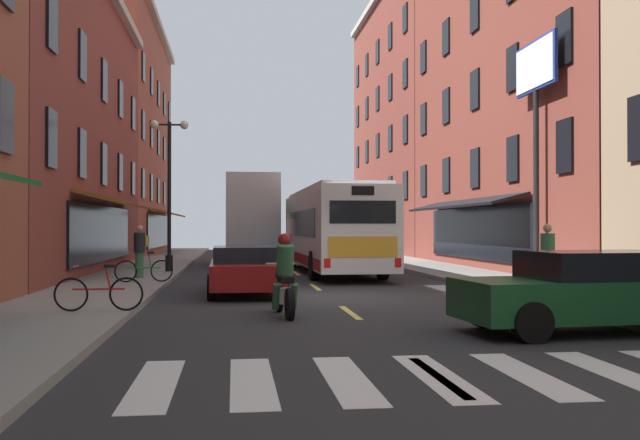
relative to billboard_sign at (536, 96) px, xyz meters
name	(u,v)px	position (x,y,z in m)	size (l,w,h in m)	color
ground_plane	(328,299)	(-7.05, -3.34, -5.97)	(34.80, 80.00, 0.10)	#28282B
lane_centre_dashes	(329,297)	(-7.05, -3.59, -5.91)	(0.14, 73.90, 0.01)	#DBCC4C
crosswalk_near	(438,376)	(-7.05, -13.34, -5.91)	(7.10, 2.80, 0.01)	silver
sidewalk_left	(92,296)	(-12.95, -3.34, -5.85)	(3.00, 80.00, 0.14)	gray
sidewalk_right	(548,291)	(-1.15, -3.34, -5.85)	(3.00, 80.00, 0.14)	gray
billboard_sign	(536,96)	(0.00, 0.00, 0.00)	(0.40, 2.92, 7.54)	black
transit_bus	(332,229)	(-5.65, 6.21, -4.20)	(2.78, 12.57, 3.26)	silver
box_truck	(252,221)	(-8.60, 13.07, -3.81)	(2.51, 7.11, 4.21)	#B21E19
sedan_near	(595,291)	(-3.39, -10.12, -5.21)	(4.66, 2.26, 1.37)	#144723
sedan_mid	(246,269)	(-9.14, -2.45, -5.25)	(2.03, 4.52, 1.27)	maroon
motorcycle_rider	(284,281)	(-8.45, -7.25, -5.21)	(0.62, 2.07, 1.66)	black
bicycle_near	(144,270)	(-12.14, 0.40, -5.41)	(1.71, 0.48, 0.91)	black
bicycle_mid	(99,293)	(-12.08, -7.19, -5.41)	(1.71, 0.48, 0.91)	black
pedestrian_near	(140,250)	(-12.50, 2.33, -4.87)	(0.48, 0.51, 1.72)	#33663F
pedestrian_mid	(548,257)	(-1.57, -4.28, -4.88)	(0.36, 0.36, 1.73)	#4C4C51
street_lamp_twin	(169,188)	(-11.86, 5.70, -2.66)	(1.42, 0.32, 5.65)	black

